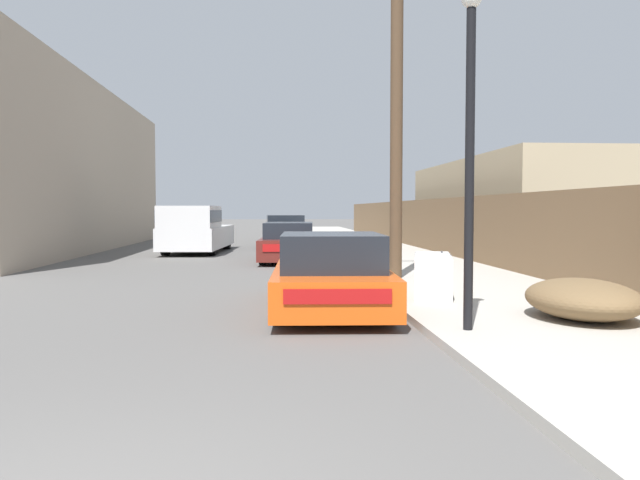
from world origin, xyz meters
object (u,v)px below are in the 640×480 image
Objects in this scene: discarded_fridge at (433,275)px; utility_pole at (397,94)px; pickup_truck at (195,230)px; brush_pile at (583,299)px; parked_sports_car_red at (331,275)px; street_lamp at (470,132)px; car_parked_mid at (289,243)px; car_parked_far at (285,233)px.

discarded_fridge is 0.22× the size of utility_pole.
pickup_truck is 17.47m from brush_pile.
parked_sports_car_red is 3.57m from street_lamp.
parked_sports_car_red is at bearing -116.20° from utility_pole.
discarded_fridge is at bearing 83.57° from street_lamp.
pickup_truck is 12.28m from utility_pole.
utility_pole is (2.26, -6.26, 3.69)m from car_parked_mid.
discarded_fridge reaches higher than brush_pile.
utility_pole reaches higher than car_parked_mid.
parked_sports_car_red reaches higher than discarded_fridge.
discarded_fridge is 0.39× the size of parked_sports_car_red.
discarded_fridge is 9.60m from car_parked_mid.
car_parked_mid is at bearing 135.00° from pickup_truck.
street_lamp reaches higher than car_parked_mid.
pickup_truck is at bearing 127.19° from discarded_fridge.
pickup_truck is at bearing 108.52° from parked_sports_car_red.
car_parked_mid reaches higher than brush_pile.
parked_sports_car_red reaches higher than brush_pile.
car_parked_far is 0.68× the size of pickup_truck.
parked_sports_car_red is at bearing 122.43° from street_lamp.
car_parked_far reaches higher than parked_sports_car_red.
car_parked_mid is at bearing 95.28° from parked_sports_car_red.
car_parked_far is at bearing 93.73° from car_parked_mid.
discarded_fridge is 2.04m from parked_sports_car_red.
discarded_fridge is 0.90× the size of brush_pile.
utility_pole is (5.78, -10.30, 3.38)m from pickup_truck.
pickup_truck is at bearing 114.93° from brush_pile.
utility_pole is 1.86× the size of street_lamp.
street_lamp is (-0.35, -3.15, 2.17)m from discarded_fridge.
car_parked_far is at bearing 95.73° from street_lamp.
parked_sports_car_red is 2.32× the size of brush_pile.
street_lamp reaches higher than car_parked_far.
utility_pole reaches higher than pickup_truck.
pickup_truck reaches higher than car_parked_mid.
utility_pole is at bearing 66.69° from parked_sports_car_red.
brush_pile is (3.85, -11.80, -0.19)m from car_parked_mid.
car_parked_mid is at bearing 109.87° from utility_pole.
utility_pole is 6.94m from brush_pile.
brush_pile is at bearing 19.40° from street_lamp.
discarded_fridge is 0.38× the size of car_parked_mid.
discarded_fridge is at bearing -83.61° from car_parked_far.
brush_pile is at bearing -74.03° from utility_pole.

